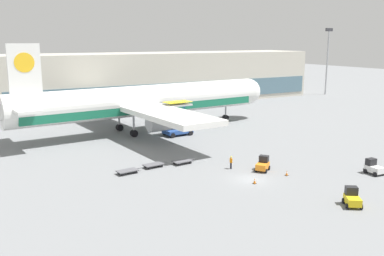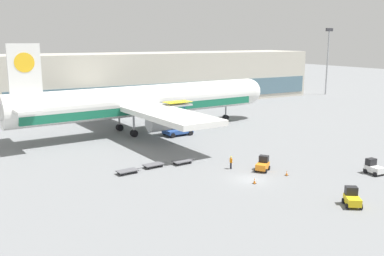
% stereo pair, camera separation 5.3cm
% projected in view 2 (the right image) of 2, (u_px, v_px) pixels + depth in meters
% --- Properties ---
extents(ground_plane, '(400.00, 400.00, 0.00)m').
position_uv_depth(ground_plane, '(250.00, 180.00, 54.70)').
color(ground_plane, slate).
extents(terminal_building, '(90.00, 18.20, 14.00)m').
position_uv_depth(terminal_building, '(165.00, 77.00, 122.10)').
color(terminal_building, '#BCB7A8').
rests_on(terminal_building, ground_plane).
extents(light_mast, '(2.80, 0.50, 21.19)m').
position_uv_depth(light_mast, '(328.00, 56.00, 137.53)').
color(light_mast, '#9EA0A5').
rests_on(light_mast, ground_plane).
extents(airplane_main, '(58.09, 48.45, 17.00)m').
position_uv_depth(airplane_main, '(142.00, 102.00, 82.10)').
color(airplane_main, white).
rests_on(airplane_main, ground_plane).
extents(scissor_lift_loader, '(5.40, 3.70, 6.34)m').
position_uv_depth(scissor_lift_loader, '(178.00, 123.00, 79.69)').
color(scissor_lift_loader, '#284C99').
rests_on(scissor_lift_loader, ground_plane).
extents(baggage_tug_foreground, '(2.81, 2.63, 2.00)m').
position_uv_depth(baggage_tug_foreground, '(263.00, 164.00, 58.30)').
color(baggage_tug_foreground, orange).
rests_on(baggage_tug_foreground, ground_plane).
extents(baggage_tug_mid, '(2.60, 2.81, 2.00)m').
position_uv_depth(baggage_tug_mid, '(352.00, 198.00, 45.91)').
color(baggage_tug_mid, yellow).
rests_on(baggage_tug_mid, ground_plane).
extents(baggage_tug_far, '(1.79, 2.55, 2.00)m').
position_uv_depth(baggage_tug_far, '(373.00, 168.00, 56.88)').
color(baggage_tug_far, silver).
rests_on(baggage_tug_far, ground_plane).
extents(baggage_dolly_lead, '(3.76, 1.78, 0.48)m').
position_uv_depth(baggage_dolly_lead, '(127.00, 171.00, 57.09)').
color(baggage_dolly_lead, '#56565B').
rests_on(baggage_dolly_lead, ground_plane).
extents(baggage_dolly_second, '(3.76, 1.78, 0.48)m').
position_uv_depth(baggage_dolly_second, '(153.00, 165.00, 59.89)').
color(baggage_dolly_second, '#56565B').
rests_on(baggage_dolly_second, ground_plane).
extents(baggage_dolly_third, '(3.76, 1.78, 0.48)m').
position_uv_depth(baggage_dolly_third, '(182.00, 161.00, 61.57)').
color(baggage_dolly_third, '#56565B').
rests_on(baggage_dolly_third, ground_plane).
extents(ground_crew_near, '(0.23, 0.57, 1.80)m').
position_uv_depth(ground_crew_near, '(231.00, 161.00, 59.06)').
color(ground_crew_near, black).
rests_on(ground_crew_near, ground_plane).
extents(traffic_cone_near, '(0.40, 0.40, 0.67)m').
position_uv_depth(traffic_cone_near, '(287.00, 173.00, 56.29)').
color(traffic_cone_near, black).
rests_on(traffic_cone_near, ground_plane).
extents(traffic_cone_far, '(0.40, 0.40, 0.74)m').
position_uv_depth(traffic_cone_far, '(255.00, 181.00, 53.09)').
color(traffic_cone_far, black).
rests_on(traffic_cone_far, ground_plane).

